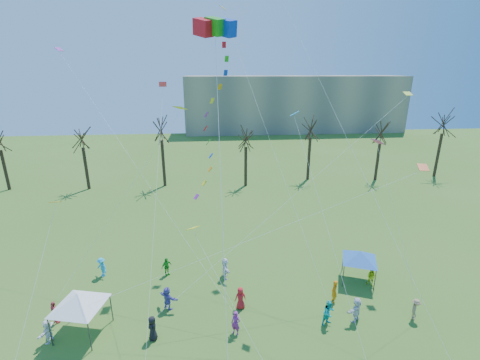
{
  "coord_description": "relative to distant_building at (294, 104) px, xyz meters",
  "views": [
    {
      "loc": [
        -1.83,
        -12.09,
        16.7
      ],
      "look_at": [
        -0.25,
        5.0,
        11.0
      ],
      "focal_mm": 25.0,
      "sensor_mm": 36.0,
      "label": 1
    }
  ],
  "objects": [
    {
      "name": "distant_building",
      "position": [
        0.0,
        0.0,
        0.0
      ],
      "size": [
        60.0,
        14.0,
        15.0
      ],
      "primitive_type": "cube",
      "color": "gray",
      "rests_on": "ground"
    },
    {
      "name": "bare_tree_row",
      "position": [
        -17.44,
        -45.53,
        -0.21
      ],
      "size": [
        71.66,
        7.59,
        11.01
      ],
      "color": "black",
      "rests_on": "ground"
    },
    {
      "name": "big_box_kite",
      "position": [
        -23.38,
        -76.03,
        6.32
      ],
      "size": [
        2.43,
        5.53,
        18.66
      ],
      "color": "red",
      "rests_on": "ground"
    },
    {
      "name": "canopy_tent_white",
      "position": [
        -32.53,
        -75.27,
        -4.9
      ],
      "size": [
        3.99,
        3.99,
        3.07
      ],
      "color": "#3F3F44",
      "rests_on": "ground"
    },
    {
      "name": "canopy_tent_blue",
      "position": [
        -11.93,
        -71.31,
        -5.17
      ],
      "size": [
        3.41,
        3.41,
        2.75
      ],
      "color": "#3F3F44",
      "rests_on": "ground"
    },
    {
      "name": "festival_crowd",
      "position": [
        -22.35,
        -75.48,
        -6.62
      ],
      "size": [
        25.93,
        13.79,
        1.86
      ],
      "color": "red",
      "rests_on": "ground"
    },
    {
      "name": "small_kites_aloft",
      "position": [
        -21.31,
        -70.83,
        5.64
      ],
      "size": [
        29.23,
        18.35,
        33.33
      ],
      "color": "#FF9E0D",
      "rests_on": "ground"
    }
  ]
}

